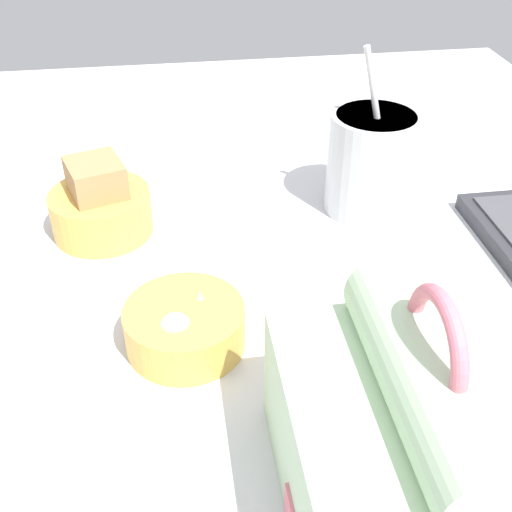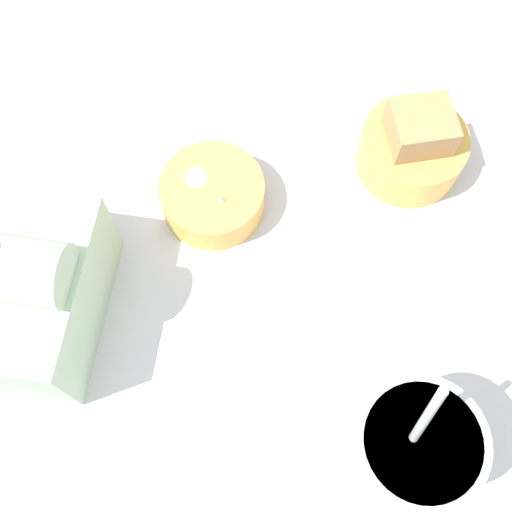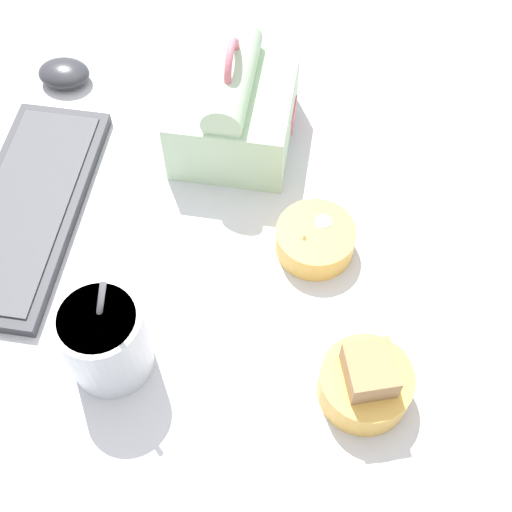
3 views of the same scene
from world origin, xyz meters
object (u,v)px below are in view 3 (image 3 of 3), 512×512
at_px(keyboard, 28,209).
at_px(bento_bowl_sandwich, 366,382).
at_px(computer_mouse, 64,73).
at_px(soup_cup, 105,340).
at_px(bento_bowl_snacks, 315,239).
at_px(lunch_bag, 234,109).

height_order(keyboard, bento_bowl_sandwich, bento_bowl_sandwich).
bearing_deg(bento_bowl_sandwich, computer_mouse, 48.44).
relative_size(soup_cup, bento_bowl_sandwich, 1.79).
bearing_deg(soup_cup, keyboard, 41.35).
bearing_deg(bento_bowl_snacks, soup_cup, 132.05).
xyz_separation_m(keyboard, bento_bowl_snacks, (0.00, -0.40, 0.01)).
bearing_deg(soup_cup, computer_mouse, 23.70).
bearing_deg(keyboard, bento_bowl_snacks, -89.36).
distance_m(bento_bowl_sandwich, bento_bowl_snacks, 0.21).
relative_size(soup_cup, computer_mouse, 2.42).
bearing_deg(computer_mouse, bento_bowl_snacks, -120.69).
bearing_deg(bento_bowl_sandwich, lunch_bag, 30.58).
bearing_deg(computer_mouse, soup_cup, -156.30).
relative_size(keyboard, soup_cup, 1.87).
distance_m(keyboard, soup_cup, 0.27).
height_order(bento_bowl_snacks, computer_mouse, bento_bowl_snacks).
distance_m(lunch_bag, computer_mouse, 0.30).
xyz_separation_m(keyboard, bento_bowl_sandwich, (-0.19, -0.48, 0.02)).
bearing_deg(lunch_bag, keyboard, 124.87).
height_order(soup_cup, computer_mouse, soup_cup).
bearing_deg(lunch_bag, bento_bowl_snacks, -141.76).
height_order(soup_cup, bento_bowl_sandwich, soup_cup).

